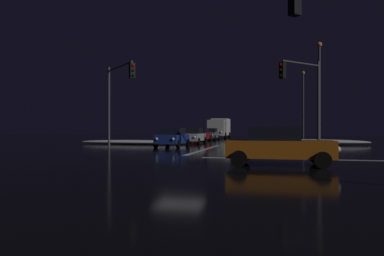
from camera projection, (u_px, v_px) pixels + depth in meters
ground at (180, 158)px, 18.64m from camera, size 120.00×120.00×0.10m
stop_line_north at (206, 149)px, 25.91m from camera, size 0.35×12.71×0.01m
centre_line_ns at (226, 143)px, 37.23m from camera, size 22.00×0.15×0.01m
crosswalk_bar_east at (332, 160)px, 16.96m from camera, size 12.71×0.40×0.01m
snow_bank_left_curb at (134, 142)px, 34.10m from camera, size 11.03×1.50×0.42m
snow_bank_right_curb at (311, 142)px, 32.91m from camera, size 10.31×1.50×0.52m
sedan_blue at (173, 137)px, 28.85m from camera, size 2.02×4.33×1.57m
sedan_silver at (193, 136)px, 35.20m from camera, size 2.02×4.33×1.57m
sedan_red at (200, 135)px, 40.79m from camera, size 2.02×4.33×1.57m
sedan_gray at (210, 134)px, 46.92m from camera, size 2.02×4.33×1.57m
box_truck at (220, 127)px, 54.75m from camera, size 2.68×8.28×3.08m
sedan_orange_crossing at (278, 146)px, 14.44m from camera, size 4.33×2.02×1.57m
traffic_signal_se at (347, 22)px, 10.40m from camera, size 2.67×2.67×6.79m
traffic_signal_ne at (304, 88)px, 23.77m from camera, size 2.79×2.79×6.16m
traffic_signal_nw at (118, 89)px, 26.37m from camera, size 3.64×3.64×6.37m
streetlamp_right_near at (319, 86)px, 29.49m from camera, size 0.44×0.44×8.72m
streetlamp_right_far at (303, 100)px, 45.09m from camera, size 0.44×0.44×8.82m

